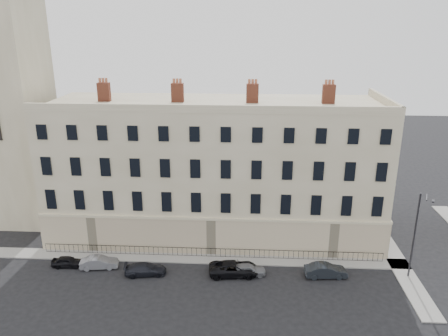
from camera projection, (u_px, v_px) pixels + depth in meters
The scene contains 13 objects.
ground at pixel (271, 289), 39.85m from camera, with size 160.00×160.00×0.00m, color black.
terrace at pixel (216, 169), 49.09m from camera, with size 36.22×12.22×17.00m.
church_tower at pixel (2, 64), 48.74m from camera, with size 8.00×8.13×44.00m.
pavement_terrace at pixel (172, 258), 45.10m from camera, with size 48.00×2.00×0.12m, color gray.
pavement_east_return at pixel (390, 249), 46.70m from camera, with size 2.00×24.00×0.12m, color gray.
railings at pixel (211, 253), 45.10m from camera, with size 35.00×0.04×0.96m.
car_a at pixel (68, 262), 43.43m from camera, with size 1.26×3.13×1.07m, color black.
car_b at pixel (99, 262), 43.13m from camera, with size 1.29×3.69×1.22m, color slate.
car_c at pixel (145, 269), 42.04m from camera, with size 1.62×3.99×1.16m, color black.
car_d at pixel (234, 268), 41.97m from camera, with size 2.23×4.83×1.34m, color black.
car_e at pixel (247, 270), 41.87m from camera, with size 1.42×3.53×1.20m, color gray.
car_f at pixel (326, 271), 41.63m from camera, with size 1.40×4.02×1.32m, color black.
streetlamp at pixel (416, 232), 40.15m from camera, with size 0.83×1.78×8.65m.
Camera 1 is at (-2.38, -34.40, 23.25)m, focal length 35.00 mm.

